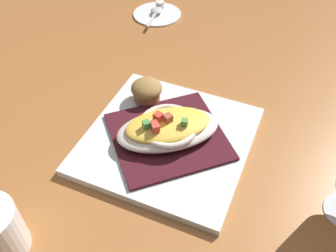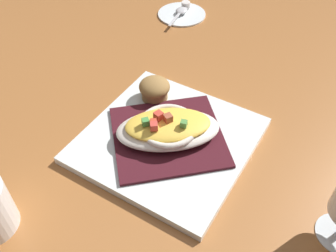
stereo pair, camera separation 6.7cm
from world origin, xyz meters
name	(u,v)px [view 1 (the left image)]	position (x,y,z in m)	size (l,w,h in m)	color
ground_plane	(168,143)	(0.00, 0.00, 0.00)	(2.60, 2.60, 0.00)	#A26332
square_plate	(168,140)	(0.00, 0.00, 0.01)	(0.29, 0.29, 0.02)	white
folded_napkin	(168,136)	(0.00, 0.00, 0.02)	(0.20, 0.19, 0.01)	#43151D
gratin_dish	(168,128)	(0.00, 0.00, 0.04)	(0.21, 0.20, 0.05)	silver
muffin	(147,90)	(-0.09, 0.07, 0.04)	(0.06, 0.06, 0.05)	olive
creamer_saucer	(157,13)	(-0.25, 0.41, 0.00)	(0.13, 0.13, 0.01)	white
spoon	(157,11)	(-0.25, 0.41, 0.01)	(0.04, 0.11, 0.01)	silver
creamer_cup_0	(160,4)	(-0.25, 0.44, 0.02)	(0.02, 0.02, 0.02)	silver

